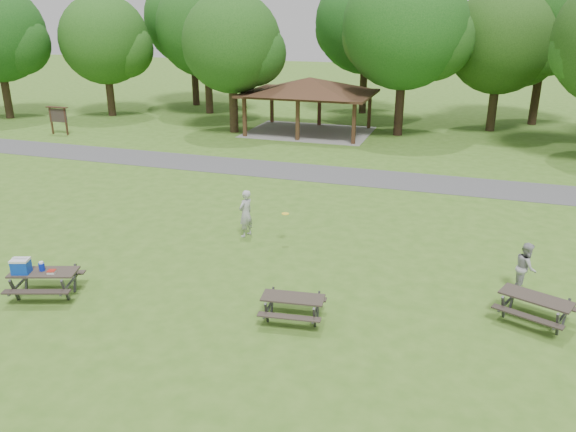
{
  "coord_description": "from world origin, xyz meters",
  "views": [
    {
      "loc": [
        6.65,
        -13.28,
        7.96
      ],
      "look_at": [
        1.0,
        4.0,
        1.3
      ],
      "focal_mm": 35.0,
      "sensor_mm": 36.0,
      "label": 1
    }
  ],
  "objects_px": {
    "picnic_table_near": "(37,273)",
    "picnic_table_middle": "(293,302)",
    "frisbee_thrower": "(246,213)",
    "frisbee_catcher": "(526,267)"
  },
  "relations": [
    {
      "from": "picnic_table_middle",
      "to": "frisbee_catcher",
      "type": "bearing_deg",
      "value": 31.87
    },
    {
      "from": "picnic_table_middle",
      "to": "frisbee_thrower",
      "type": "height_order",
      "value": "frisbee_thrower"
    },
    {
      "from": "frisbee_thrower",
      "to": "frisbee_catcher",
      "type": "relative_size",
      "value": 1.15
    },
    {
      "from": "picnic_table_near",
      "to": "frisbee_thrower",
      "type": "relative_size",
      "value": 1.27
    },
    {
      "from": "picnic_table_middle",
      "to": "frisbee_thrower",
      "type": "xyz_separation_m",
      "value": [
        -3.51,
        5.27,
        0.36
      ]
    },
    {
      "from": "picnic_table_middle",
      "to": "frisbee_thrower",
      "type": "bearing_deg",
      "value": 123.68
    },
    {
      "from": "picnic_table_near",
      "to": "picnic_table_middle",
      "type": "distance_m",
      "value": 7.6
    },
    {
      "from": "picnic_table_middle",
      "to": "frisbee_catcher",
      "type": "height_order",
      "value": "frisbee_catcher"
    },
    {
      "from": "picnic_table_near",
      "to": "frisbee_catcher",
      "type": "bearing_deg",
      "value": 19.49
    },
    {
      "from": "picnic_table_near",
      "to": "frisbee_thrower",
      "type": "height_order",
      "value": "frisbee_thrower"
    }
  ]
}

